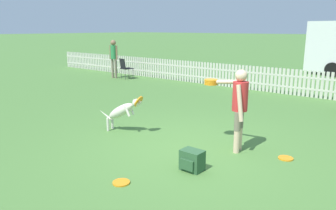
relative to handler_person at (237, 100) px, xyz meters
The scene contains 9 objects.
ground_plane 1.24m from the handler_person, 147.52° to the right, with size 240.00×240.00×0.00m, color #4C7A38.
handler_person is the anchor object (origin of this frame).
leaping_dog 2.56m from the handler_person, 166.79° to the right, with size 1.14×0.44×0.86m.
frisbee_near_handler 2.57m from the handler_person, 105.83° to the right, with size 0.26×0.26×0.02m.
frisbee_near_dog 1.33m from the handler_person, 11.33° to the left, with size 0.26×0.26×0.02m.
backpack_on_grass 1.48m from the handler_person, 95.01° to the right, with size 0.36×0.29×0.34m.
picket_fence 5.99m from the handler_person, 96.36° to the left, with size 27.01×0.04×0.89m.
folding_chair_blue_left 9.39m from the handler_person, 149.18° to the left, with size 0.58×0.59×0.92m.
spectator_standing 9.83m from the handler_person, 151.55° to the left, with size 0.41×0.27×1.72m.
Camera 1 is at (3.38, -4.89, 2.26)m, focal length 35.00 mm.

